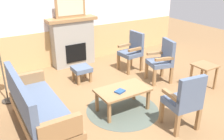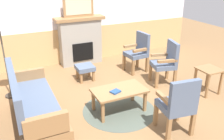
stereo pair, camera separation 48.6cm
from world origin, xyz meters
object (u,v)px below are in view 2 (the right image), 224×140
Objects in this scene: book_on_table at (115,92)px; armchair_by_window_left at (138,50)px; fireplace at (80,40)px; couch at (34,105)px; footstool at (85,69)px; armchair_near_fireplace at (166,61)px; armchair_front_left at (178,103)px; coffee_table at (119,92)px; side_table at (209,74)px; framed_picture at (78,6)px.

armchair_by_window_left reaches higher than book_on_table.
couch is at bearing -123.74° from fireplace.
armchair_near_fireplace is at bearing -30.29° from footstool.
couch and armchair_near_fireplace have the same top height.
footstool is (-0.27, -1.09, -0.37)m from fireplace.
armchair_front_left is at bearing -75.67° from footstool.
armchair_near_fireplace is (1.60, -0.93, 0.25)m from footstool.
coffee_table is 1.75× the size of side_table.
fireplace reaches higher than armchair_near_fireplace.
book_on_table is 1.10m from armchair_front_left.
couch is 1.39m from book_on_table.
fireplace reaches higher than book_on_table.
armchair_near_fireplace is 0.92m from side_table.
armchair_by_window_left is at bearing -1.22° from footstool.
armchair_front_left is (-0.96, -1.57, 0.00)m from armchair_near_fireplace.
armchair_by_window_left is (1.14, -1.12, -1.02)m from framed_picture.
armchair_by_window_left is (2.77, 1.31, 0.14)m from couch.
framed_picture is 3.53m from side_table.
armchair_front_left is (0.37, -3.60, -1.02)m from framed_picture.
armchair_near_fireplace is at bearing 22.75° from book_on_table.
couch reaches higher than book_on_table.
book_on_table is 1.61m from footstool.
armchair_by_window_left is at bearing 48.21° from book_on_table.
couch is 3.27× the size of side_table.
fireplace is at bearing 84.42° from book_on_table.
couch is at bearing 172.55° from coffee_table.
armchair_front_left is (0.63, -0.90, 0.08)m from book_on_table.
fireplace is at bearing 135.48° from armchair_by_window_left.
armchair_by_window_left is 2.59m from armchair_front_left.
armchair_front_left reaches higher than book_on_table.
armchair_by_window_left is (1.41, 1.57, 0.08)m from book_on_table.
side_table is at bearing -56.55° from fireplace.
framed_picture is 2.00× the size of footstool.
armchair_near_fireplace is (1.33, -2.03, -0.11)m from fireplace.
couch is 3.07m from armchair_by_window_left.
couch is at bearing -172.17° from armchair_near_fireplace.
side_table is (1.84, -2.79, -0.22)m from fireplace.
armchair_front_left is at bearing -84.12° from framed_picture.
book_on_table is (-0.26, -2.70, -1.10)m from framed_picture.
armchair_by_window_left and armchair_front_left have the same top height.
framed_picture is 3.15m from couch.
fireplace is 1.61m from armchair_by_window_left.
armchair_near_fireplace is 1.00× the size of armchair_front_left.
armchair_front_left is at bearing -151.25° from side_table.
book_on_table is (-0.11, -0.07, 0.07)m from coffee_table.
armchair_by_window_left reaches higher than side_table.
side_table is at bearing -38.76° from footstool.
footstool is (-0.12, 1.53, -0.10)m from coffee_table.
framed_picture reaches higher than side_table.
framed_picture is 4.75× the size of book_on_table.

